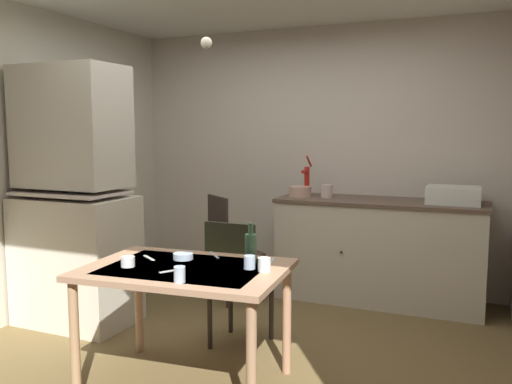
{
  "coord_description": "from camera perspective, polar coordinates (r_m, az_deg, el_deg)",
  "views": [
    {
      "loc": [
        1.59,
        -3.25,
        1.56
      ],
      "look_at": [
        0.14,
        0.13,
        1.14
      ],
      "focal_mm": 37.16,
      "sensor_mm": 36.0,
      "label": 1
    }
  ],
  "objects": [
    {
      "name": "ground_plane",
      "position": [
        3.94,
        -2.75,
        -16.74
      ],
      "size": [
        4.75,
        4.75,
        0.0
      ],
      "primitive_type": "plane",
      "color": "brown"
    },
    {
      "name": "wall_back",
      "position": [
        5.42,
        6.08,
        3.71
      ],
      "size": [
        3.85,
        0.1,
        2.58
      ],
      "primitive_type": "cube",
      "color": "beige",
      "rests_on": "ground"
    },
    {
      "name": "wall_left",
      "position": [
        4.8,
        -24.05,
        2.79
      ],
      "size": [
        0.1,
        3.84,
        2.58
      ],
      "primitive_type": "cube",
      "color": "beige",
      "rests_on": "ground"
    },
    {
      "name": "hutch_cabinet",
      "position": [
        4.49,
        -18.93,
        -1.37
      ],
      "size": [
        0.91,
        0.59,
        2.07
      ],
      "color": "beige",
      "rests_on": "ground"
    },
    {
      "name": "counter_cabinet",
      "position": [
        5.0,
        13.08,
        -6.18
      ],
      "size": [
        1.85,
        0.64,
        0.94
      ],
      "color": "beige",
      "rests_on": "ground"
    },
    {
      "name": "sink_basin",
      "position": [
        4.84,
        20.49,
        -0.29
      ],
      "size": [
        0.44,
        0.34,
        0.15
      ],
      "color": "white",
      "rests_on": "counter_cabinet"
    },
    {
      "name": "hand_pump",
      "position": [
        5.11,
        5.48,
        1.48
      ],
      "size": [
        0.05,
        0.27,
        0.39
      ],
      "color": "#B21E19",
      "rests_on": "counter_cabinet"
    },
    {
      "name": "mixing_bowl_counter",
      "position": [
        5.04,
        4.77,
        0.05
      ],
      "size": [
        0.21,
        0.21,
        0.1
      ],
      "primitive_type": "cylinder",
      "color": "tan",
      "rests_on": "counter_cabinet"
    },
    {
      "name": "stoneware_crock",
      "position": [
        5.02,
        7.64,
        0.1
      ],
      "size": [
        0.11,
        0.11,
        0.12
      ],
      "primitive_type": "cylinder",
      "color": "beige",
      "rests_on": "counter_cabinet"
    },
    {
      "name": "dining_table",
      "position": [
        3.27,
        -7.59,
        -9.52
      ],
      "size": [
        1.27,
        0.93,
        0.75
      ],
      "color": "tan",
      "rests_on": "ground"
    },
    {
      "name": "chair_far_side",
      "position": [
        3.84,
        -2.06,
        -9.51
      ],
      "size": [
        0.4,
        0.4,
        0.93
      ],
      "color": "#2E2721",
      "rests_on": "ground"
    },
    {
      "name": "chair_by_counter",
      "position": [
        4.87,
        -2.94,
        -5.89
      ],
      "size": [
        0.56,
        0.56,
        0.98
      ],
      "color": "#352422",
      "rests_on": "ground"
    },
    {
      "name": "serving_bowl_wide",
      "position": [
        3.42,
        -7.85,
        -6.87
      ],
      "size": [
        0.13,
        0.13,
        0.04
      ],
      "primitive_type": "cylinder",
      "color": "#9EB2C6",
      "rests_on": "dining_table"
    },
    {
      "name": "mug_dark",
      "position": [
        2.92,
        -8.23,
        -8.77
      ],
      "size": [
        0.06,
        0.06,
        0.09
      ],
      "primitive_type": "cylinder",
      "color": "#9EB2C6",
      "rests_on": "dining_table"
    },
    {
      "name": "mug_tall",
      "position": [
        3.16,
        -0.7,
        -7.57
      ],
      "size": [
        0.07,
        0.07,
        0.08
      ],
      "primitive_type": "cylinder",
      "color": "#9EB2C6",
      "rests_on": "dining_table"
    },
    {
      "name": "teacup_cream",
      "position": [
        3.3,
        -13.63,
        -7.29
      ],
      "size": [
        0.08,
        0.08,
        0.06
      ],
      "primitive_type": "cylinder",
      "color": "white",
      "rests_on": "dining_table"
    },
    {
      "name": "teacup_mint",
      "position": [
        3.11,
        0.9,
        -7.82
      ],
      "size": [
        0.07,
        0.07,
        0.08
      ],
      "primitive_type": "cylinder",
      "color": "white",
      "rests_on": "dining_table"
    },
    {
      "name": "glass_bottle",
      "position": [
        3.29,
        -0.56,
        -5.94
      ],
      "size": [
        0.07,
        0.07,
        0.25
      ],
      "color": "#4C7F56",
      "rests_on": "dining_table"
    },
    {
      "name": "table_knife",
      "position": [
        3.51,
        -4.45,
        -6.79
      ],
      "size": [
        0.15,
        0.16,
        0.0
      ],
      "primitive_type": "cube",
      "rotation": [
        0.0,
        0.0,
        2.3
      ],
      "color": "silver",
      "rests_on": "dining_table"
    },
    {
      "name": "teaspoon_near_bowl",
      "position": [
        3.35,
        1.75,
        -7.43
      ],
      "size": [
        0.05,
        0.16,
        0.0
      ],
      "primitive_type": "cube",
      "rotation": [
        0.0,
        0.0,
        4.89
      ],
      "color": "beige",
      "rests_on": "dining_table"
    },
    {
      "name": "teaspoon_by_cup",
      "position": [
        3.16,
        -9.17,
        -8.38
      ],
      "size": [
        0.09,
        0.13,
        0.0
      ],
      "primitive_type": "cube",
      "rotation": [
        0.0,
        0.0,
        1.01
      ],
      "color": "beige",
      "rests_on": "dining_table"
    },
    {
      "name": "serving_spoon",
      "position": [
        3.49,
        -11.46,
        -6.96
      ],
      "size": [
        0.14,
        0.1,
        0.0
      ],
      "primitive_type": "cube",
      "rotation": [
        0.0,
        0.0,
        2.54
      ],
      "color": "beige",
      "rests_on": "dining_table"
    },
    {
      "name": "pendant_bulb",
      "position": [
        3.84,
        -5.37,
        15.71
      ],
      "size": [
        0.08,
        0.08,
        0.08
      ],
      "primitive_type": "sphere",
      "color": "#F9EFCC"
    }
  ]
}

